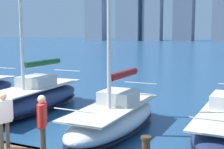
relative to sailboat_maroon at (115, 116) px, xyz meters
The scene contains 4 objects.
sailboat_maroon is the anchor object (origin of this frame).
sailboat_forest 5.33m from the sailboat_maroon, 13.10° to the right, with size 2.66×8.04×12.40m.
person_red_shirt 4.60m from the sailboat_maroon, 87.40° to the left, with size 0.37×0.57×1.69m.
person_white_shirt 4.94m from the sailboat_maroon, 72.25° to the left, with size 0.31×0.60×1.68m.
Camera 1 is at (-5.85, 5.80, 3.95)m, focal length 50.00 mm.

